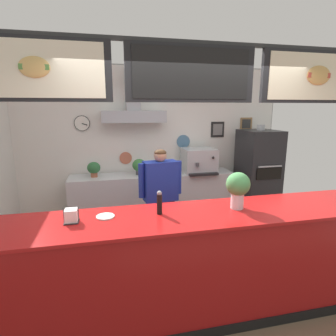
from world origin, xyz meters
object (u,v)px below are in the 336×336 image
Objects in this scene: pepper_grinder at (159,203)px; basil_vase at (238,188)px; espresso_machine at (199,160)px; potted_sage at (94,168)px; potted_basil at (139,166)px; shop_worker at (161,201)px; pizza_oven at (257,176)px; condiment_plate at (105,216)px; potted_oregano at (171,167)px; napkin_holder at (71,216)px.

basil_vase is at bearing -1.68° from pepper_grinder.
espresso_machine is 2.23× the size of potted_sage.
basil_vase is at bearing -99.09° from espresso_machine.
potted_sage is 0.77m from potted_basil.
espresso_machine is (0.93, 1.11, 0.33)m from shop_worker.
pizza_oven reaches higher than shop_worker.
pizza_oven reaches higher than condiment_plate.
potted_sage is at bearing 94.90° from condiment_plate.
pizza_oven is 3.38m from condiment_plate.
shop_worker reaches higher than potted_oregano.
shop_worker reaches higher than pepper_grinder.
potted_sage is 2.34m from pepper_grinder.
pizza_oven is 2.18m from potted_basil.
shop_worker is 1.32m from condiment_plate.
pepper_grinder is 0.52m from condiment_plate.
shop_worker reaches higher than potted_basil.
potted_oregano is at bearing 74.00° from pepper_grinder.
espresso_machine is 3.40× the size of condiment_plate.
shop_worker is 1.55m from napkin_holder.
potted_basil is at bearing -90.26° from shop_worker.
pizza_oven is at bearing 33.68° from napkin_holder.
potted_sage is at bearing 123.55° from basil_vase.
potted_basil is 0.74× the size of basil_vase.
pepper_grinder is at bearing -117.60° from espresso_machine.
shop_worker reaches higher than basil_vase.
pizza_oven reaches higher than potted_oregano.
pizza_oven is 7.77× the size of pepper_grinder.
basil_vase is (0.16, -2.26, 0.25)m from potted_oregano.
pepper_grinder is (-2.23, -1.99, 0.35)m from pizza_oven.
shop_worker is 1.48m from potted_sage.
shop_worker is at bearing 55.42° from condiment_plate.
espresso_machine is 2.49m from pepper_grinder.
espresso_machine is 2.73m from condiment_plate.
pizza_oven is 6.53× the size of potted_basil.
basil_vase is at bearing -56.45° from potted_sage.
condiment_plate is at bearing 177.61° from basil_vase.
condiment_plate is (-2.74, -1.96, 0.24)m from pizza_oven.
shop_worker reaches higher than napkin_holder.
pepper_grinder reaches higher than napkin_holder.
potted_oregano is (-1.59, 0.24, 0.20)m from pizza_oven.
pizza_oven is 3.65m from napkin_holder.
espresso_machine is 1.08m from potted_basil.
shop_worker is at bearing 47.47° from napkin_holder.
shop_worker is at bearing 78.45° from pepper_grinder.
napkin_holder is at bearing 39.62° from shop_worker.
condiment_plate is at bearing -127.42° from espresso_machine.
napkin_holder is (-0.29, -0.05, 0.05)m from condiment_plate.
basil_vase reaches higher than condiment_plate.
potted_basil is at bearing 179.05° from potted_oregano.
potted_oregano is 0.57m from potted_basil.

